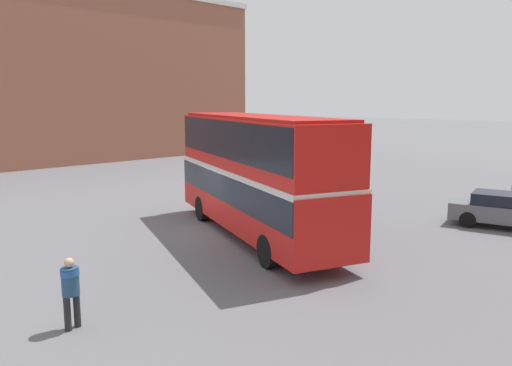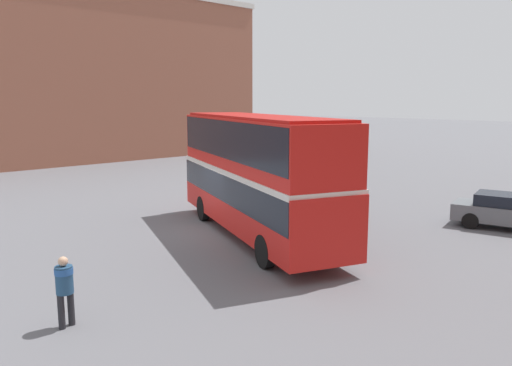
# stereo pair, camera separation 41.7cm
# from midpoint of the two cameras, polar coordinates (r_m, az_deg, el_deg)

# --- Properties ---
(ground_plane) EXTENTS (240.00, 240.00, 0.00)m
(ground_plane) POSITION_cam_midpoint_polar(r_m,az_deg,el_deg) (20.42, -5.86, -5.50)
(ground_plane) COLOR slate
(building_row_left) EXTENTS (11.68, 36.43, 14.96)m
(building_row_left) POSITION_cam_midpoint_polar(r_m,az_deg,el_deg) (48.38, -22.67, 11.38)
(building_row_left) COLOR #935642
(building_row_left) RESTS_ON ground_plane
(double_decker_bus) EXTENTS (11.29, 6.27, 4.69)m
(double_decker_bus) POSITION_cam_midpoint_polar(r_m,az_deg,el_deg) (19.05, -0.63, 1.73)
(double_decker_bus) COLOR red
(double_decker_bus) RESTS_ON ground_plane
(pedestrian_foreground) EXTENTS (0.50, 0.50, 1.71)m
(pedestrian_foreground) POSITION_cam_midpoint_polar(r_m,az_deg,el_deg) (12.49, -21.35, -10.88)
(pedestrian_foreground) COLOR #232328
(pedestrian_foreground) RESTS_ON ground_plane
(parked_car_kerb_far) EXTENTS (4.54, 2.76, 1.44)m
(parked_car_kerb_far) POSITION_cam_midpoint_polar(r_m,az_deg,el_deg) (23.08, 26.06, -2.79)
(parked_car_kerb_far) COLOR slate
(parked_car_kerb_far) RESTS_ON ground_plane
(parked_car_side_street) EXTENTS (4.29, 2.51, 1.57)m
(parked_car_side_street) POSITION_cam_midpoint_polar(r_m,az_deg,el_deg) (38.77, 1.52, 2.83)
(parked_car_side_street) COLOR navy
(parked_car_side_street) RESTS_ON ground_plane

